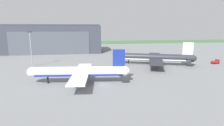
% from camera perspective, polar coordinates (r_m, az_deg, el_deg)
% --- Properties ---
extents(ground_plane, '(440.00, 440.00, 0.00)m').
position_cam_1_polar(ground_plane, '(66.42, -2.55, -6.86)').
color(ground_plane, slate).
extents(grass_field_strip, '(440.00, 56.00, 0.08)m').
position_cam_1_polar(grass_field_strip, '(250.87, -7.17, 6.45)').
color(grass_field_strip, '#406B3E').
rests_on(grass_field_strip, ground_plane).
extents(maintenance_hangar, '(77.41, 31.13, 22.89)m').
position_cam_1_polar(maintenance_hangar, '(159.15, -18.10, 7.22)').
color(maintenance_hangar, '#383D47').
rests_on(maintenance_hangar, ground_plane).
extents(airliner_far_right, '(42.37, 40.09, 12.69)m').
position_cam_1_polar(airliner_far_right, '(103.24, 13.12, 1.70)').
color(airliner_far_right, '#282B33').
rests_on(airliner_far_right, ground_plane).
extents(airliner_near_left, '(37.89, 31.84, 12.60)m').
position_cam_1_polar(airliner_near_left, '(68.42, -10.18, -2.79)').
color(airliner_near_left, white).
rests_on(airliner_near_left, ground_plane).
extents(ops_van, '(5.12, 2.99, 2.41)m').
position_cam_1_polar(ops_van, '(119.62, 29.86, 0.38)').
color(ops_van, '#AD1E19').
rests_on(ops_van, ground_plane).
extents(apron_light_mast, '(2.40, 0.50, 18.75)m').
position_cam_1_polar(apron_light_mast, '(101.80, -24.23, 4.84)').
color(apron_light_mast, '#99999E').
rests_on(apron_light_mast, ground_plane).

